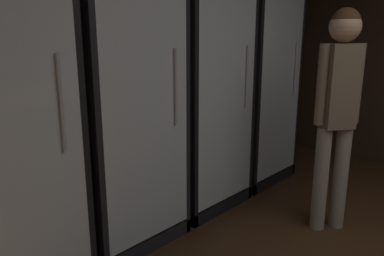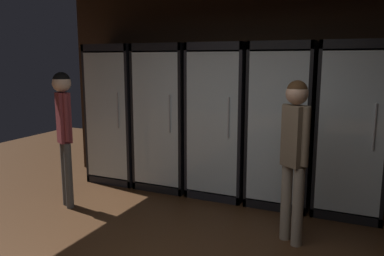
% 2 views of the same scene
% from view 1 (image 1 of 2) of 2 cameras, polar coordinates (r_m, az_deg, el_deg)
% --- Properties ---
extents(wall_back, '(6.00, 0.06, 2.80)m').
position_cam_1_polar(wall_back, '(3.10, -8.95, 12.87)').
color(wall_back, '#382619').
rests_on(wall_back, ground).
extents(cooler_center, '(0.76, 0.63, 2.03)m').
position_cam_1_polar(cooler_center, '(2.64, -11.58, 3.75)').
color(cooler_center, black).
rests_on(cooler_center, ground).
extents(cooler_right, '(0.76, 0.63, 2.03)m').
position_cam_1_polar(cooler_right, '(3.17, 0.43, 5.75)').
color(cooler_right, black).
rests_on(cooler_right, ground).
extents(cooler_far_right, '(0.76, 0.63, 2.03)m').
position_cam_1_polar(cooler_far_right, '(3.81, 8.74, 6.90)').
color(cooler_far_right, black).
rests_on(cooler_far_right, ground).
extents(shopper_near, '(0.29, 0.26, 1.63)m').
position_cam_1_polar(shopper_near, '(2.90, 21.18, 4.19)').
color(shopper_near, gray).
rests_on(shopper_near, ground).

